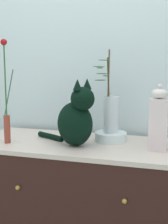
% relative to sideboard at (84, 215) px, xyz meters
% --- Properties ---
extents(wall_back, '(4.40, 0.08, 2.60)m').
position_rel_sideboard_xyz_m(wall_back, '(0.00, 0.34, 0.86)').
color(wall_back, silver).
rests_on(wall_back, ground_plane).
extents(sideboard, '(1.28, 0.55, 0.89)m').
position_rel_sideboard_xyz_m(sideboard, '(0.00, 0.00, 0.00)').
color(sideboard, '#321815').
rests_on(sideboard, ground_plane).
extents(cat_sitting, '(0.42, 0.28, 0.37)m').
position_rel_sideboard_xyz_m(cat_sitting, '(-0.03, -0.07, 0.59)').
color(cat_sitting, black).
rests_on(cat_sitting, sideboard).
extents(vase_slim_green, '(0.07, 0.04, 0.58)m').
position_rel_sideboard_xyz_m(vase_slim_green, '(-0.42, -0.12, 0.63)').
color(vase_slim_green, brown).
rests_on(vase_slim_green, sideboard).
extents(bowl_porcelain, '(0.19, 0.19, 0.05)m').
position_rel_sideboard_xyz_m(bowl_porcelain, '(0.14, 0.09, 0.47)').
color(bowl_porcelain, white).
rests_on(bowl_porcelain, sideboard).
extents(vase_glass_clear, '(0.15, 0.10, 0.48)m').
position_rel_sideboard_xyz_m(vase_glass_clear, '(0.13, 0.09, 0.62)').
color(vase_glass_clear, silver).
rests_on(vase_glass_clear, bowl_porcelain).
extents(jar_lidded_porcelain, '(0.09, 0.09, 0.35)m').
position_rel_sideboard_xyz_m(jar_lidded_porcelain, '(0.41, -0.02, 0.60)').
color(jar_lidded_porcelain, silver).
rests_on(jar_lidded_porcelain, sideboard).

